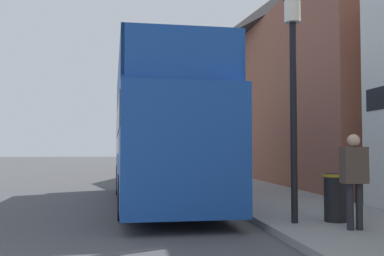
{
  "coord_description": "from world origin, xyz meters",
  "views": [
    {
      "loc": [
        2.85,
        -2.98,
        1.57
      ],
      "look_at": [
        4.77,
        10.54,
        2.22
      ],
      "focal_mm": 42.0,
      "sensor_mm": 36.0,
      "label": 1
    }
  ],
  "objects_px": {
    "litter_bin": "(335,196)",
    "lamp_post_second": "(204,111)",
    "parked_car_ahead_of_bus": "(159,168)",
    "lamp_post_nearest": "(293,60)",
    "pedestrian_second": "(354,172)",
    "tour_bus": "(160,141)"
  },
  "relations": [
    {
      "from": "litter_bin",
      "to": "lamp_post_second",
      "type": "bearing_deg",
      "value": 95.81
    },
    {
      "from": "parked_car_ahead_of_bus",
      "to": "litter_bin",
      "type": "relative_size",
      "value": 4.29
    },
    {
      "from": "parked_car_ahead_of_bus",
      "to": "lamp_post_nearest",
      "type": "distance_m",
      "value": 13.02
    },
    {
      "from": "parked_car_ahead_of_bus",
      "to": "pedestrian_second",
      "type": "bearing_deg",
      "value": -76.22
    },
    {
      "from": "parked_car_ahead_of_bus",
      "to": "lamp_post_second",
      "type": "bearing_deg",
      "value": -57.63
    },
    {
      "from": "parked_car_ahead_of_bus",
      "to": "lamp_post_nearest",
      "type": "bearing_deg",
      "value": -78.9
    },
    {
      "from": "lamp_post_nearest",
      "to": "lamp_post_second",
      "type": "distance_m",
      "value": 9.7
    },
    {
      "from": "tour_bus",
      "to": "litter_bin",
      "type": "xyz_separation_m",
      "value": [
        3.17,
        -4.59,
        -1.18
      ]
    },
    {
      "from": "tour_bus",
      "to": "lamp_post_second",
      "type": "distance_m",
      "value": 5.69
    },
    {
      "from": "parked_car_ahead_of_bus",
      "to": "lamp_post_nearest",
      "type": "relative_size",
      "value": 0.88
    },
    {
      "from": "parked_car_ahead_of_bus",
      "to": "lamp_post_nearest",
      "type": "height_order",
      "value": "lamp_post_nearest"
    },
    {
      "from": "pedestrian_second",
      "to": "litter_bin",
      "type": "relative_size",
      "value": 1.79
    },
    {
      "from": "tour_bus",
      "to": "lamp_post_nearest",
      "type": "xyz_separation_m",
      "value": [
        2.31,
        -4.61,
        1.51
      ]
    },
    {
      "from": "lamp_post_second",
      "to": "parked_car_ahead_of_bus",
      "type": "bearing_deg",
      "value": 119.25
    },
    {
      "from": "parked_car_ahead_of_bus",
      "to": "litter_bin",
      "type": "height_order",
      "value": "parked_car_ahead_of_bus"
    },
    {
      "from": "litter_bin",
      "to": "lamp_post_nearest",
      "type": "bearing_deg",
      "value": -178.64
    },
    {
      "from": "lamp_post_nearest",
      "to": "litter_bin",
      "type": "relative_size",
      "value": 4.85
    },
    {
      "from": "tour_bus",
      "to": "lamp_post_second",
      "type": "bearing_deg",
      "value": 64.95
    },
    {
      "from": "parked_car_ahead_of_bus",
      "to": "tour_bus",
      "type": "bearing_deg",
      "value": -90.74
    },
    {
      "from": "tour_bus",
      "to": "parked_car_ahead_of_bus",
      "type": "height_order",
      "value": "tour_bus"
    },
    {
      "from": "pedestrian_second",
      "to": "litter_bin",
      "type": "xyz_separation_m",
      "value": [
        0.08,
        0.92,
        -0.52
      ]
    },
    {
      "from": "lamp_post_second",
      "to": "tour_bus",
      "type": "bearing_deg",
      "value": -113.19
    }
  ]
}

